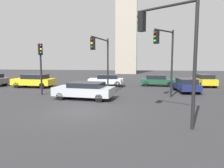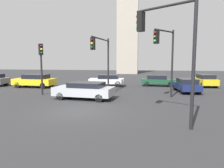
% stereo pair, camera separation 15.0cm
% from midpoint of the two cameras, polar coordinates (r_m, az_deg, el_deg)
% --- Properties ---
extents(ground_plane, '(105.15, 105.15, 0.00)m').
position_cam_midpoint_polar(ground_plane, '(13.07, -8.95, -7.44)').
color(ground_plane, '#2D2D30').
extents(traffic_light_0, '(0.85, 4.34, 5.25)m').
position_cam_midpoint_polar(traffic_light_0, '(18.98, -3.22, 8.52)').
color(traffic_light_0, black).
rests_on(traffic_light_0, ground_plane).
extents(traffic_light_1, '(1.76, 2.18, 5.61)m').
position_cam_midpoint_polar(traffic_light_1, '(17.32, 14.00, 9.10)').
color(traffic_light_1, black).
rests_on(traffic_light_1, ground_plane).
extents(traffic_light_2, '(0.47, 0.46, 4.60)m').
position_cam_midpoint_polar(traffic_light_2, '(19.93, -19.10, 6.44)').
color(traffic_light_2, black).
rests_on(traffic_light_2, ground_plane).
extents(traffic_light_3, '(2.69, 2.02, 5.85)m').
position_cam_midpoint_polar(traffic_light_3, '(10.58, 14.52, 12.01)').
color(traffic_light_3, black).
rests_on(traffic_light_3, ground_plane).
extents(car_0, '(2.01, 4.30, 1.44)m').
position_cam_midpoint_polar(car_0, '(27.48, 23.69, 1.00)').
color(car_0, yellow).
rests_on(car_0, ground_plane).
extents(car_1, '(4.74, 2.28, 1.51)m').
position_cam_midpoint_polar(car_1, '(25.69, -20.68, 0.89)').
color(car_1, yellow).
rests_on(car_1, ground_plane).
extents(car_3, '(4.23, 2.11, 1.38)m').
position_cam_midpoint_polar(car_3, '(25.18, -1.72, 1.08)').
color(car_3, silver).
rests_on(car_3, ground_plane).
extents(car_4, '(4.97, 2.71, 1.36)m').
position_cam_midpoint_polar(car_4, '(17.05, -7.77, -1.63)').
color(car_4, '#ADB2B7').
rests_on(car_4, ground_plane).
extents(car_6, '(2.15, 4.16, 1.34)m').
position_cam_midpoint_polar(car_6, '(21.82, 19.35, -0.23)').
color(car_6, navy).
rests_on(car_6, ground_plane).
extents(car_7, '(4.20, 2.01, 1.34)m').
position_cam_midpoint_polar(car_7, '(25.90, 12.12, 1.02)').
color(car_7, '#19472D').
rests_on(car_7, ground_plane).
extents(skyline_tower, '(4.76, 4.76, 24.97)m').
position_cam_midpoint_polar(skyline_tower, '(50.85, 3.95, 17.12)').
color(skyline_tower, '#A89E8E').
rests_on(skyline_tower, ground_plane).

